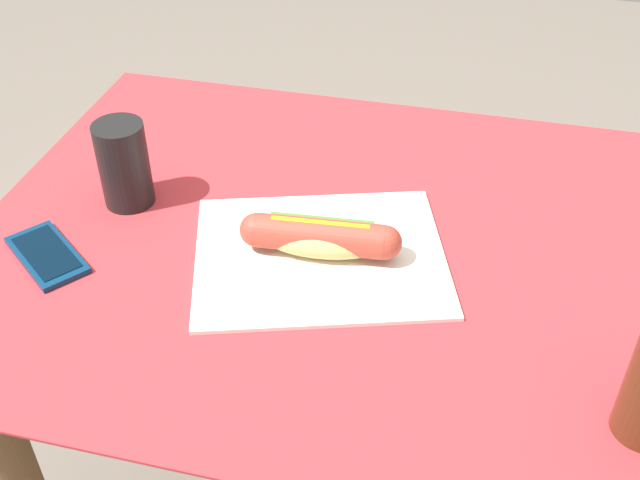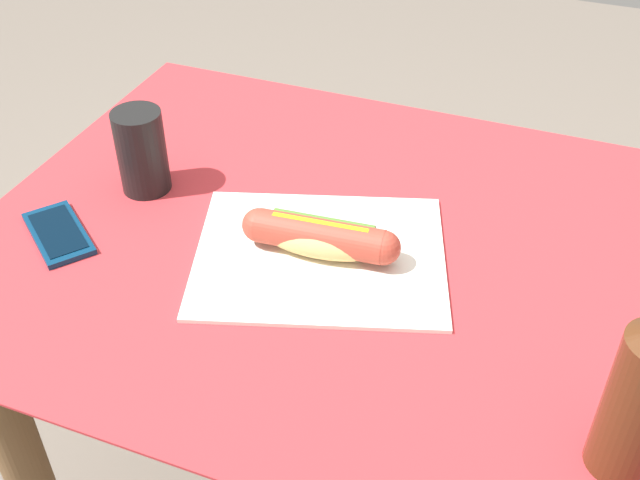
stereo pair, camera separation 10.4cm
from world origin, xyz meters
The scene contains 5 objects.
dining_table centered at (0.00, 0.00, 0.58)m, with size 1.05×0.82×0.73m.
paper_wrapper centered at (-0.02, -0.04, 0.73)m, with size 0.34×0.28×0.01m, color silver.
hot_dog centered at (-0.02, -0.04, 0.76)m, with size 0.22×0.07×0.05m.
cell_phone centered at (-0.39, -0.13, 0.73)m, with size 0.15×0.14×0.01m.
drinking_cup centered at (-0.33, 0.02, 0.79)m, with size 0.07×0.07×0.13m, color black.
Camera 1 is at (0.17, -0.83, 1.41)m, focal length 43.34 mm.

